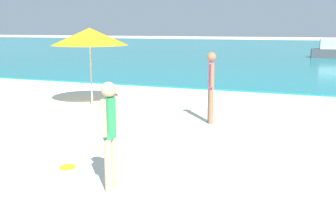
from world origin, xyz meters
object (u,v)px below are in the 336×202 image
Objects in this scene: frisbee at (67,167)px; beach_umbrella at (90,37)px; person_standing at (110,130)px; person_distant at (211,83)px.

frisbee is 5.66m from beach_umbrella.
beach_umbrella is (-3.48, 5.26, 1.15)m from person_standing.
person_distant is 0.76× the size of beach_umbrella.
person_distant is 4.14m from beach_umbrella.
frisbee is at bearing -44.46° from person_distant.
person_standing is at bearing -27.86° from person_distant.
frisbee is 4.20m from person_distant.
beach_umbrella is at bearing 116.51° from frisbee.
frisbee is 0.15× the size of person_distant.
person_distant reaches higher than person_standing.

